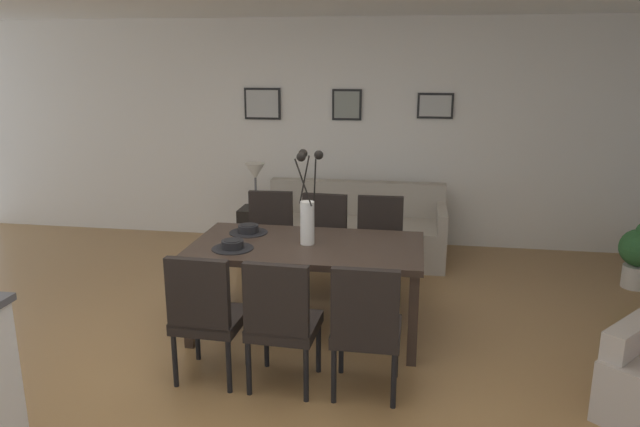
{
  "coord_description": "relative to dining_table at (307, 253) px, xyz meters",
  "views": [
    {
      "loc": [
        1.03,
        -3.68,
        2.15
      ],
      "look_at": [
        0.24,
        1.06,
        0.89
      ],
      "focal_mm": 33.3,
      "sensor_mm": 36.0,
      "label": 1
    }
  ],
  "objects": [
    {
      "name": "ground_plane",
      "position": [
        -0.21,
        -0.68,
        -0.67
      ],
      "size": [
        9.0,
        9.0,
        0.0
      ],
      "primitive_type": "plane",
      "color": "olive"
    },
    {
      "name": "back_wall_panel",
      "position": [
        -0.21,
        2.57,
        0.63
      ],
      "size": [
        9.0,
        0.1,
        2.6
      ],
      "primitive_type": "cube",
      "color": "silver",
      "rests_on": "ground"
    },
    {
      "name": "dining_table",
      "position": [
        0.0,
        0.0,
        0.0
      ],
      "size": [
        1.8,
        0.96,
        0.74
      ],
      "color": "#33261E",
      "rests_on": "ground"
    },
    {
      "name": "dining_chair_near_left",
      "position": [
        -0.53,
        -0.87,
        -0.15
      ],
      "size": [
        0.46,
        0.46,
        0.92
      ],
      "color": "black",
      "rests_on": "ground"
    },
    {
      "name": "dining_chair_near_right",
      "position": [
        -0.54,
        0.89,
        -0.15
      ],
      "size": [
        0.46,
        0.46,
        0.92
      ],
      "color": "black",
      "rests_on": "ground"
    },
    {
      "name": "dining_chair_far_left",
      "position": [
        -0.01,
        -0.89,
        -0.15
      ],
      "size": [
        0.46,
        0.46,
        0.92
      ],
      "color": "black",
      "rests_on": "ground"
    },
    {
      "name": "dining_chair_far_right",
      "position": [
        -0.02,
        0.86,
        -0.15
      ],
      "size": [
        0.46,
        0.46,
        0.92
      ],
      "color": "black",
      "rests_on": "ground"
    },
    {
      "name": "dining_chair_mid_left",
      "position": [
        0.54,
        -0.89,
        -0.15
      ],
      "size": [
        0.44,
        0.44,
        0.92
      ],
      "color": "black",
      "rests_on": "ground"
    },
    {
      "name": "dining_chair_mid_right",
      "position": [
        0.51,
        0.86,
        -0.15
      ],
      "size": [
        0.45,
        0.45,
        0.92
      ],
      "color": "black",
      "rests_on": "ground"
    },
    {
      "name": "centerpiece_vase",
      "position": [
        0.0,
        0.0,
        0.36
      ],
      "size": [
        0.21,
        0.23,
        0.73
      ],
      "color": "white",
      "rests_on": "dining_table"
    },
    {
      "name": "placemat_near_left",
      "position": [
        -0.54,
        -0.22,
        0.08
      ],
      "size": [
        0.32,
        0.32,
        0.01
      ],
      "primitive_type": "cylinder",
      "color": "black",
      "rests_on": "dining_table"
    },
    {
      "name": "bowl_near_left",
      "position": [
        -0.54,
        -0.22,
        0.12
      ],
      "size": [
        0.17,
        0.17,
        0.07
      ],
      "color": "black",
      "rests_on": "dining_table"
    },
    {
      "name": "placemat_near_right",
      "position": [
        -0.54,
        0.22,
        0.08
      ],
      "size": [
        0.32,
        0.32,
        0.01
      ],
      "primitive_type": "cylinder",
      "color": "black",
      "rests_on": "dining_table"
    },
    {
      "name": "bowl_near_right",
      "position": [
        -0.54,
        0.22,
        0.12
      ],
      "size": [
        0.17,
        0.17,
        0.07
      ],
      "color": "black",
      "rests_on": "dining_table"
    },
    {
      "name": "sofa",
      "position": [
        0.16,
        1.91,
        -0.39
      ],
      "size": [
        1.98,
        0.84,
        0.8
      ],
      "color": "#A89E8E",
      "rests_on": "ground"
    },
    {
      "name": "side_table",
      "position": [
        -0.94,
        1.89,
        -0.41
      ],
      "size": [
        0.36,
        0.36,
        0.52
      ],
      "primitive_type": "cube",
      "color": "black",
      "rests_on": "ground"
    },
    {
      "name": "table_lamp",
      "position": [
        -0.94,
        1.89,
        0.23
      ],
      "size": [
        0.22,
        0.22,
        0.51
      ],
      "color": "#4C4C51",
      "rests_on": "side_table"
    },
    {
      "name": "framed_picture_left",
      "position": [
        -1.0,
        2.5,
        0.97
      ],
      "size": [
        0.43,
        0.03,
        0.37
      ],
      "color": "black"
    },
    {
      "name": "framed_picture_center",
      "position": [
        -0.0,
        2.5,
        0.97
      ],
      "size": [
        0.34,
        0.03,
        0.35
      ],
      "color": "black"
    },
    {
      "name": "framed_picture_right",
      "position": [
        1.0,
        2.5,
        0.97
      ],
      "size": [
        0.4,
        0.03,
        0.28
      ],
      "color": "black"
    },
    {
      "name": "potted_plant",
      "position": [
        2.95,
        1.44,
        -0.29
      ],
      "size": [
        0.36,
        0.36,
        0.67
      ],
      "color": "silver",
      "rests_on": "ground"
    }
  ]
}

